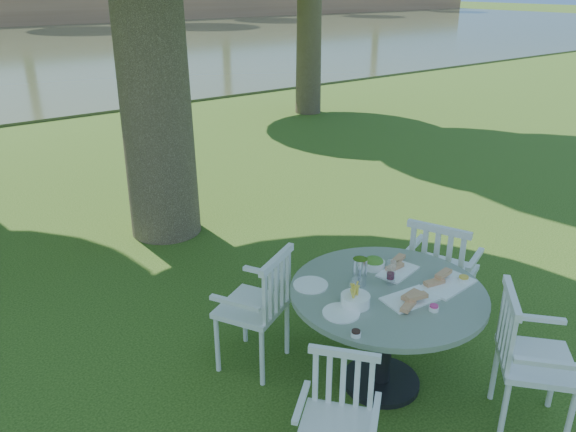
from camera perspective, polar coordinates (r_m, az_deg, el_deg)
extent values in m
plane|color=#1D380B|center=(5.12, 1.35, -9.51)|extent=(140.00, 140.00, 0.00)
cylinder|color=black|center=(4.35, 9.40, -16.20)|extent=(0.56, 0.56, 0.04)
cylinder|color=black|center=(4.13, 9.74, -12.13)|extent=(0.12, 0.12, 0.71)
cylinder|color=slate|center=(3.93, 10.10, -7.63)|extent=(1.34, 1.34, 0.04)
cylinder|color=silver|center=(5.10, 18.05, -7.67)|extent=(0.04, 0.04, 0.49)
cylinder|color=silver|center=(5.19, 13.39, -6.54)|extent=(0.04, 0.04, 0.49)
cylinder|color=silver|center=(4.77, 16.82, -9.78)|extent=(0.04, 0.04, 0.49)
cylinder|color=silver|center=(4.87, 11.84, -8.52)|extent=(0.04, 0.04, 0.49)
cube|color=silver|center=(4.85, 15.34, -5.37)|extent=(0.61, 0.64, 0.04)
cube|color=silver|center=(4.56, 14.81, -3.95)|extent=(0.23, 0.48, 0.50)
cylinder|color=silver|center=(4.61, -4.42, -10.11)|extent=(0.04, 0.04, 0.47)
cylinder|color=silver|center=(4.32, -7.20, -12.80)|extent=(0.04, 0.04, 0.47)
cylinder|color=silver|center=(4.47, -0.11, -11.26)|extent=(0.04, 0.04, 0.47)
cylinder|color=silver|center=(4.16, -2.65, -14.17)|extent=(0.04, 0.04, 0.47)
cube|color=silver|center=(4.24, -3.67, -9.19)|extent=(0.63, 0.62, 0.04)
cube|color=silver|center=(4.05, -1.12, -7.23)|extent=(0.44, 0.27, 0.48)
cylinder|color=silver|center=(3.66, 2.33, -21.09)|extent=(0.03, 0.03, 0.40)
cube|color=silver|center=(3.37, 5.00, -20.69)|extent=(0.55, 0.56, 0.04)
cube|color=silver|center=(3.38, 5.62, -16.30)|extent=(0.29, 0.34, 0.41)
cylinder|color=silver|center=(4.05, 26.67, -18.21)|extent=(0.04, 0.04, 0.48)
cylinder|color=silver|center=(4.37, 25.38, -14.62)|extent=(0.04, 0.04, 0.48)
cylinder|color=silver|center=(3.96, 21.05, -18.18)|extent=(0.04, 0.04, 0.48)
cylinder|color=silver|center=(4.28, 20.26, -14.50)|extent=(0.04, 0.04, 0.48)
cube|color=silver|center=(4.01, 23.93, -13.39)|extent=(0.66, 0.66, 0.04)
cube|color=silver|center=(3.84, 21.32, -10.58)|extent=(0.39, 0.36, 0.49)
cube|color=white|center=(3.83, 12.28, -8.23)|extent=(0.38, 0.25, 0.01)
cube|color=white|center=(4.06, 15.94, -6.70)|extent=(0.41, 0.26, 0.02)
cube|color=white|center=(4.15, 11.09, -5.55)|extent=(0.36, 0.25, 0.01)
cylinder|color=white|center=(3.61, 5.42, -9.77)|extent=(0.24, 0.24, 0.01)
cylinder|color=white|center=(3.90, 2.32, -7.01)|extent=(0.24, 0.24, 0.01)
cylinder|color=white|center=(3.69, 6.85, -8.50)|extent=(0.19, 0.19, 0.07)
cylinder|color=white|center=(4.17, 8.70, -4.90)|extent=(0.16, 0.16, 0.05)
cylinder|color=silver|center=(3.90, 7.29, -5.65)|extent=(0.10, 0.10, 0.20)
cylinder|color=white|center=(3.95, 10.41, -5.66)|extent=(0.06, 0.06, 0.18)
cylinder|color=white|center=(3.80, 6.96, -7.13)|extent=(0.07, 0.07, 0.12)
cylinder|color=white|center=(3.77, 6.63, -7.49)|extent=(0.06, 0.06, 0.10)
cylinder|color=white|center=(3.74, 14.59, -9.09)|extent=(0.06, 0.06, 0.03)
cylinder|color=white|center=(4.13, 17.40, -6.21)|extent=(0.08, 0.08, 0.03)
cylinder|color=white|center=(4.17, 15.73, -5.69)|extent=(0.07, 0.07, 0.03)
cylinder|color=white|center=(3.42, 6.90, -11.83)|extent=(0.06, 0.06, 0.03)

